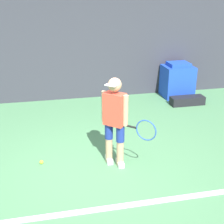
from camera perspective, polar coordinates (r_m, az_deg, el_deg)
ground_plane at (r=5.21m, az=-3.15°, el=-10.98°), size 24.00×24.00×0.00m
back_wall at (r=8.31m, az=-7.64°, el=10.91°), size 24.00×0.10×2.56m
court_baseline at (r=4.47m, az=-1.16°, el=-17.20°), size 21.60×0.10×0.01m
tennis_player at (r=5.06m, az=0.64°, el=-1.25°), size 0.74×0.71×1.52m
tennis_ball at (r=5.55m, az=-12.78°, el=-8.92°), size 0.07×0.07×0.07m
covered_chair at (r=8.78m, az=11.84°, el=5.67°), size 0.79×0.69×0.95m
equipment_bag at (r=8.28m, az=13.59°, el=2.04°), size 0.88×0.31×0.22m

